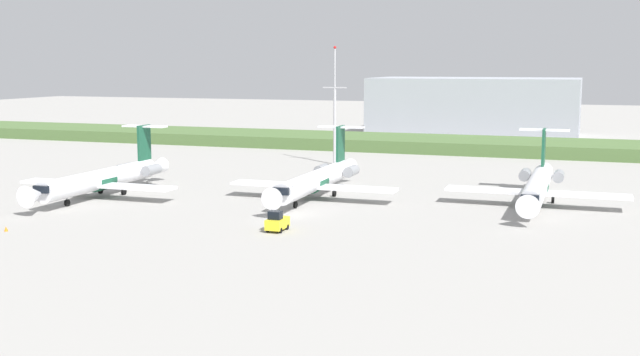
{
  "coord_description": "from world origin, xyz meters",
  "views": [
    {
      "loc": [
        33.54,
        -84.91,
        17.97
      ],
      "look_at": [
        0.0,
        10.91,
        3.0
      ],
      "focal_mm": 43.56,
      "sensor_mm": 36.0,
      "label": 1
    }
  ],
  "objects_px": {
    "regional_jet_second": "(317,179)",
    "regional_jet_third": "(537,185)",
    "antenna_mast": "(335,116)",
    "baggage_tug": "(277,222)",
    "safety_cone_rear_marker": "(6,229)",
    "regional_jet_nearest": "(104,178)"
  },
  "relations": [
    {
      "from": "antenna_mast",
      "to": "regional_jet_third",
      "type": "bearing_deg",
      "value": -38.88
    },
    {
      "from": "regional_jet_second",
      "to": "safety_cone_rear_marker",
      "type": "distance_m",
      "value": 39.75
    },
    {
      "from": "regional_jet_second",
      "to": "antenna_mast",
      "type": "distance_m",
      "value": 36.32
    },
    {
      "from": "regional_jet_third",
      "to": "antenna_mast",
      "type": "relative_size",
      "value": 1.47
    },
    {
      "from": "regional_jet_third",
      "to": "baggage_tug",
      "type": "relative_size",
      "value": 9.69
    },
    {
      "from": "regional_jet_third",
      "to": "regional_jet_second",
      "type": "bearing_deg",
      "value": -170.91
    },
    {
      "from": "regional_jet_nearest",
      "to": "regional_jet_third",
      "type": "bearing_deg",
      "value": 12.92
    },
    {
      "from": "regional_jet_nearest",
      "to": "safety_cone_rear_marker",
      "type": "bearing_deg",
      "value": -82.01
    },
    {
      "from": "regional_jet_nearest",
      "to": "regional_jet_second",
      "type": "bearing_deg",
      "value": 16.7
    },
    {
      "from": "baggage_tug",
      "to": "safety_cone_rear_marker",
      "type": "relative_size",
      "value": 5.82
    },
    {
      "from": "regional_jet_second",
      "to": "baggage_tug",
      "type": "bearing_deg",
      "value": -82.08
    },
    {
      "from": "regional_jet_nearest",
      "to": "regional_jet_second",
      "type": "relative_size",
      "value": 1.0
    },
    {
      "from": "regional_jet_second",
      "to": "baggage_tug",
      "type": "relative_size",
      "value": 9.69
    },
    {
      "from": "regional_jet_second",
      "to": "regional_jet_third",
      "type": "relative_size",
      "value": 1.0
    },
    {
      "from": "regional_jet_nearest",
      "to": "baggage_tug",
      "type": "xyz_separation_m",
      "value": [
        30.86,
        -12.84,
        -1.53
      ]
    },
    {
      "from": "regional_jet_second",
      "to": "safety_cone_rear_marker",
      "type": "bearing_deg",
      "value": -128.55
    },
    {
      "from": "regional_jet_second",
      "to": "safety_cone_rear_marker",
      "type": "relative_size",
      "value": 56.36
    },
    {
      "from": "regional_jet_third",
      "to": "antenna_mast",
      "type": "height_order",
      "value": "antenna_mast"
    },
    {
      "from": "regional_jet_second",
      "to": "safety_cone_rear_marker",
      "type": "xyz_separation_m",
      "value": [
        -24.73,
        -31.04,
        -2.26
      ]
    },
    {
      "from": "regional_jet_third",
      "to": "baggage_tug",
      "type": "height_order",
      "value": "regional_jet_third"
    },
    {
      "from": "regional_jet_third",
      "to": "baggage_tug",
      "type": "xyz_separation_m",
      "value": [
        -25.51,
        -25.77,
        -1.53
      ]
    },
    {
      "from": "safety_cone_rear_marker",
      "to": "regional_jet_third",
      "type": "bearing_deg",
      "value": 33.79
    }
  ]
}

